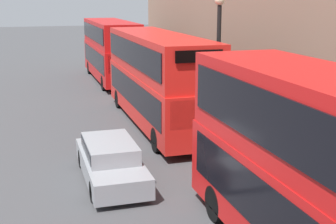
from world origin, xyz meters
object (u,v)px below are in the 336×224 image
at_px(bus_second_in_queue, 157,76).
at_px(bus_third_in_queue, 111,48).
at_px(pedestrian, 178,88).
at_px(car_hatchback, 110,159).

bearing_deg(bus_second_in_queue, bus_third_in_queue, 90.00).
xyz_separation_m(bus_second_in_queue, bus_third_in_queue, (0.00, 12.70, -0.00)).
distance_m(bus_second_in_queue, bus_third_in_queue, 12.70).
relative_size(bus_third_in_queue, pedestrian, 5.62).
bearing_deg(car_hatchback, pedestrian, 61.15).
xyz_separation_m(car_hatchback, pedestrian, (5.83, 10.59, 0.14)).
height_order(bus_third_in_queue, pedestrian, bus_third_in_queue).
xyz_separation_m(bus_second_in_queue, pedestrian, (2.43, 4.25, -1.53)).
relative_size(bus_second_in_queue, car_hatchback, 2.34).
distance_m(bus_second_in_queue, car_hatchback, 7.38).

